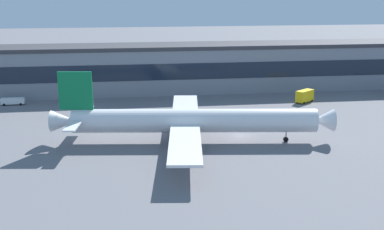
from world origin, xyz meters
name	(u,v)px	position (x,y,z in m)	size (l,w,h in m)	color
ground_plane	(240,136)	(0.00, 0.00, 0.00)	(600.00, 600.00, 0.00)	slate
terminal_building	(205,67)	(0.00, 49.60, 7.47)	(174.88, 15.06, 14.90)	gray
airliner	(190,121)	(-11.78, -3.00, 4.79)	(60.25, 52.02, 15.41)	white
stair_truck	(305,96)	(25.89, 29.25, 1.98)	(6.24, 5.52, 3.55)	yellow
belt_loader	(13,101)	(-56.75, 37.39, 1.15)	(6.42, 2.16, 1.95)	white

